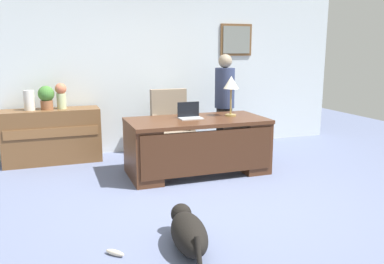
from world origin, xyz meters
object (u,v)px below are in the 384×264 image
(person_standing, at_px, (224,104))
(dog_lying, at_px, (188,231))
(laptop, at_px, (190,114))
(dog_toy_bone, at_px, (115,253))
(credenza, at_px, (52,136))
(armchair, at_px, (171,127))
(desk, at_px, (198,144))
(vase_with_flowers, at_px, (61,95))
(vase_empty, at_px, (29,100))
(potted_plant, at_px, (46,97))
(desk_lamp, at_px, (231,85))

(person_standing, bearing_deg, dog_lying, -119.58)
(laptop, bearing_deg, person_standing, 39.59)
(dog_toy_bone, bearing_deg, credenza, 97.77)
(armchair, distance_m, laptop, 1.00)
(desk, xyz_separation_m, dog_toy_bone, (-1.48, -1.95, -0.40))
(credenza, relative_size, vase_with_flowers, 3.66)
(vase_empty, relative_size, potted_plant, 0.83)
(dog_lying, relative_size, potted_plant, 2.40)
(desk, xyz_separation_m, potted_plant, (-1.97, 1.28, 0.60))
(dog_toy_bone, bearing_deg, potted_plant, 98.55)
(person_standing, distance_m, laptop, 1.10)
(potted_plant, bearing_deg, desk, -33.12)
(desk_lamp, distance_m, vase_with_flowers, 2.59)
(desk, relative_size, person_standing, 1.16)
(dog_lying, distance_m, dog_toy_bone, 0.65)
(person_standing, xyz_separation_m, potted_plant, (-2.73, 0.48, 0.18))
(desk, xyz_separation_m, vase_empty, (-2.21, 1.28, 0.56))
(desk, xyz_separation_m, credenza, (-1.92, 1.28, -0.01))
(person_standing, relative_size, vase_with_flowers, 4.20)
(credenza, distance_m, dog_lying, 3.49)
(vase_empty, height_order, dog_toy_bone, vase_empty)
(credenza, xyz_separation_m, laptop, (1.84, -1.18, 0.42))
(desk_lamp, xyz_separation_m, vase_empty, (-2.76, 1.18, -0.25))
(dog_lying, relative_size, laptop, 2.71)
(potted_plant, relative_size, dog_toy_bone, 1.90)
(desk, bearing_deg, potted_plant, 146.88)
(desk, bearing_deg, dog_lying, -112.57)
(armchair, distance_m, vase_empty, 2.21)
(laptop, distance_m, desk_lamp, 0.74)
(desk, xyz_separation_m, person_standing, (0.77, 0.81, 0.43))
(person_standing, relative_size, laptop, 5.17)
(vase_with_flowers, height_order, vase_empty, vase_with_flowers)
(desk_lamp, xyz_separation_m, potted_plant, (-2.52, 1.18, -0.20))
(laptop, xyz_separation_m, vase_empty, (-2.13, 1.18, 0.15))
(armchair, xyz_separation_m, vase_with_flowers, (-1.68, 0.24, 0.56))
(credenza, bearing_deg, dog_toy_bone, -82.23)
(desk, height_order, armchair, armchair)
(armchair, height_order, laptop, armchair)
(vase_with_flowers, bearing_deg, vase_empty, 180.00)
(desk, bearing_deg, desk_lamp, 10.77)
(credenza, bearing_deg, desk, -33.71)
(person_standing, relative_size, desk_lamp, 2.87)
(person_standing, xyz_separation_m, desk_lamp, (-0.22, -0.70, 0.38))
(desk, bearing_deg, credenza, 146.29)
(desk, relative_size, potted_plant, 5.36)
(credenza, xyz_separation_m, armchair, (1.85, -0.24, 0.07))
(desk_lamp, distance_m, vase_empty, 3.01)
(desk, height_order, credenza, credenza)
(desk_lamp, height_order, vase_with_flowers, desk_lamp)
(armchair, relative_size, desk_lamp, 1.89)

